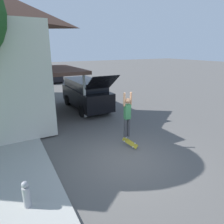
{
  "coord_description": "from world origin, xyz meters",
  "views": [
    {
      "loc": [
        -3.86,
        -5.81,
        4.19
      ],
      "look_at": [
        0.72,
        2.5,
        1.14
      ],
      "focal_mm": 32.0,
      "sensor_mm": 36.0,
      "label": 1
    }
  ],
  "objects_px": {
    "car_down_street": "(52,76)",
    "fire_hydrant": "(26,195)",
    "skateboarder": "(127,114)",
    "suv_parked": "(86,93)",
    "skateboard": "(130,143)"
  },
  "relations": [
    {
      "from": "car_down_street",
      "to": "fire_hydrant",
      "type": "xyz_separation_m",
      "value": [
        -5.64,
        -21.56,
        -0.23
      ]
    },
    {
      "from": "skateboarder",
      "to": "suv_parked",
      "type": "bearing_deg",
      "value": 84.25
    },
    {
      "from": "car_down_street",
      "to": "skateboard",
      "type": "relative_size",
      "value": 5.77
    },
    {
      "from": "car_down_street",
      "to": "fire_hydrant",
      "type": "distance_m",
      "value": 22.29
    },
    {
      "from": "suv_parked",
      "to": "fire_hydrant",
      "type": "height_order",
      "value": "suv_parked"
    },
    {
      "from": "suv_parked",
      "to": "car_down_street",
      "type": "height_order",
      "value": "suv_parked"
    },
    {
      "from": "car_down_street",
      "to": "skateboarder",
      "type": "relative_size",
      "value": 2.21
    },
    {
      "from": "suv_parked",
      "to": "car_down_street",
      "type": "bearing_deg",
      "value": 87.13
    },
    {
      "from": "car_down_street",
      "to": "fire_hydrant",
      "type": "bearing_deg",
      "value": -104.66
    },
    {
      "from": "car_down_street",
      "to": "skateboard",
      "type": "xyz_separation_m",
      "value": [
        -1.23,
        -19.94,
        -0.47
      ]
    },
    {
      "from": "suv_parked",
      "to": "skateboard",
      "type": "distance_m",
      "value": 6.61
    },
    {
      "from": "skateboard",
      "to": "fire_hydrant",
      "type": "distance_m",
      "value": 4.7
    },
    {
      "from": "fire_hydrant",
      "to": "skateboard",
      "type": "bearing_deg",
      "value": 20.27
    },
    {
      "from": "suv_parked",
      "to": "fire_hydrant",
      "type": "distance_m",
      "value": 9.57
    },
    {
      "from": "car_down_street",
      "to": "skateboard",
      "type": "bearing_deg",
      "value": -93.54
    }
  ]
}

